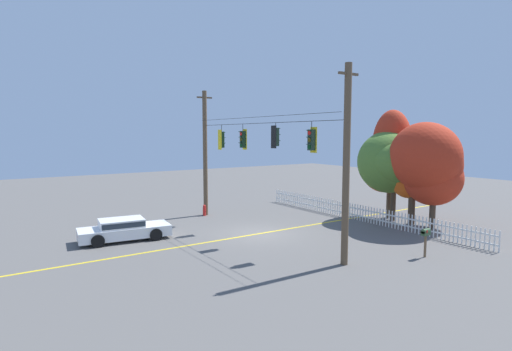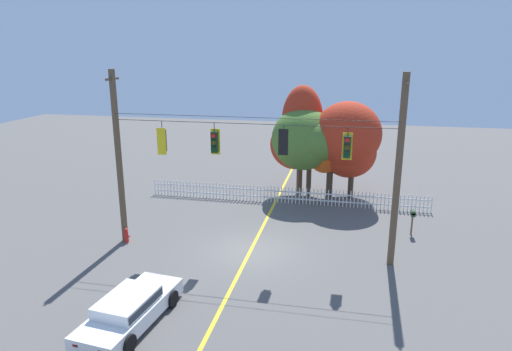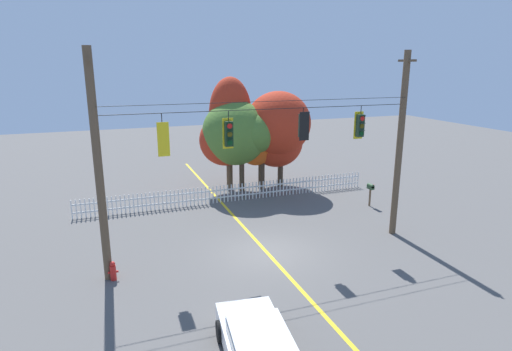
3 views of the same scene
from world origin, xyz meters
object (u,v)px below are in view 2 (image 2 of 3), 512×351
object	(u,v)px
autumn_maple_mid	(309,139)
autumn_maple_far_west	(349,141)
fire_hydrant	(126,235)
roadside_mailbox	(413,215)
traffic_signal_westbound_side	(215,142)
autumn_maple_near_fence	(301,135)
traffic_signal_eastbound_side	(284,141)
autumn_oak_far_east	(332,146)
traffic_signal_northbound_secondary	(163,141)
traffic_signal_northbound_primary	(347,147)
parked_car	(130,309)

from	to	relation	value
autumn_maple_mid	autumn_maple_far_west	distance (m)	2.52
fire_hydrant	roadside_mailbox	size ratio (longest dim) A/B	0.57
traffic_signal_westbound_side	autumn_maple_mid	xyz separation A→B (m)	(3.49, 9.16, -1.47)
fire_hydrant	autumn_maple_near_fence	bearing A→B (deg)	52.36
traffic_signal_eastbound_side	roadside_mailbox	distance (m)	8.52
autumn_maple_mid	autumn_oak_far_east	world-z (taller)	autumn_maple_mid
autumn_maple_near_fence	fire_hydrant	size ratio (longest dim) A/B	9.50
roadside_mailbox	autumn_maple_far_west	bearing A→B (deg)	122.26
traffic_signal_westbound_side	traffic_signal_eastbound_side	distance (m)	3.17
traffic_signal_westbound_side	autumn_oak_far_east	xyz separation A→B (m)	(4.94, 9.22, -1.85)
traffic_signal_northbound_secondary	autumn_maple_mid	distance (m)	11.06
autumn_maple_mid	autumn_oak_far_east	size ratio (longest dim) A/B	1.09
autumn_maple_near_fence	traffic_signal_northbound_secondary	bearing A→B (deg)	-119.46
traffic_signal_westbound_side	autumn_maple_far_west	world-z (taller)	autumn_maple_far_west
traffic_signal_northbound_secondary	autumn_maple_mid	bearing A→B (deg)	56.80
traffic_signal_westbound_side	traffic_signal_northbound_primary	xyz separation A→B (m)	(5.92, -0.00, 0.03)
autumn_maple_far_west	parked_car	xyz separation A→B (m)	(-7.21, -15.87, -3.16)
autumn_maple_near_fence	fire_hydrant	xyz separation A→B (m)	(-7.60, -9.85, -3.55)
autumn_maple_near_fence	traffic_signal_northbound_primary	bearing A→B (deg)	-72.84
traffic_signal_westbound_side	autumn_maple_mid	distance (m)	9.91
traffic_signal_eastbound_side	parked_car	xyz separation A→B (m)	(-4.37, -6.65, -4.82)
traffic_signal_northbound_primary	autumn_maple_near_fence	distance (m)	10.19
traffic_signal_eastbound_side	autumn_maple_near_fence	size ratio (longest dim) A/B	0.18
traffic_signal_northbound_primary	autumn_oak_far_east	distance (m)	9.46
traffic_signal_westbound_side	autumn_maple_near_fence	size ratio (longest dim) A/B	0.21
traffic_signal_westbound_side	autumn_maple_mid	bearing A→B (deg)	69.16
autumn_maple_mid	fire_hydrant	xyz separation A→B (m)	(-8.15, -9.37, -3.43)
traffic_signal_westbound_side	autumn_maple_far_west	distance (m)	11.10
traffic_signal_westbound_side	parked_car	size ratio (longest dim) A/B	0.31
traffic_signal_northbound_primary	fire_hydrant	world-z (taller)	traffic_signal_northbound_primary
autumn_oak_far_east	fire_hydrant	xyz separation A→B (m)	(-9.60, -9.43, -3.05)
autumn_oak_far_east	roadside_mailbox	distance (m)	7.44
traffic_signal_northbound_primary	roadside_mailbox	size ratio (longest dim) A/B	1.10
autumn_maple_near_fence	parked_car	bearing A→B (deg)	-104.25
parked_car	roadside_mailbox	distance (m)	14.91
autumn_maple_mid	roadside_mailbox	xyz separation A→B (m)	(5.95, -5.38, -2.72)
autumn_maple_near_fence	autumn_oak_far_east	size ratio (longest dim) A/B	1.35
traffic_signal_eastbound_side	autumn_maple_mid	bearing A→B (deg)	88.03
parked_car	autumn_oak_far_east	bearing A→B (deg)	68.88
autumn_maple_mid	autumn_maple_far_west	world-z (taller)	autumn_maple_far_west
roadside_mailbox	autumn_maple_mid	bearing A→B (deg)	137.89
traffic_signal_northbound_secondary	traffic_signal_eastbound_side	size ratio (longest dim) A/B	1.19
traffic_signal_westbound_side	autumn_maple_mid	world-z (taller)	traffic_signal_westbound_side
traffic_signal_northbound_secondary	traffic_signal_eastbound_side	bearing A→B (deg)	0.01
autumn_maple_mid	autumn_maple_far_west	xyz separation A→B (m)	(2.52, 0.05, -0.03)
autumn_oak_far_east	fire_hydrant	size ratio (longest dim) A/B	7.05
traffic_signal_northbound_secondary	autumn_maple_near_fence	world-z (taller)	autumn_maple_near_fence
autumn_maple_mid	traffic_signal_northbound_primary	bearing A→B (deg)	-75.12
autumn_maple_far_west	traffic_signal_eastbound_side	bearing A→B (deg)	-107.10
autumn_maple_far_west	fire_hydrant	world-z (taller)	autumn_maple_far_west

